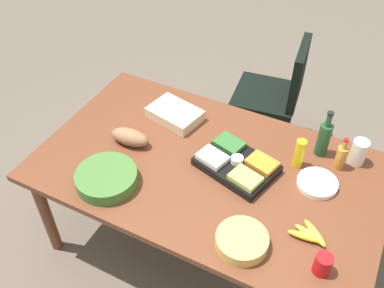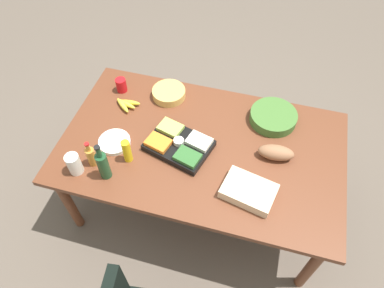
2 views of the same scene
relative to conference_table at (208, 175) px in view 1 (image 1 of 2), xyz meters
name	(u,v)px [view 1 (image 1 of 2)]	position (x,y,z in m)	size (l,w,h in m)	color
ground_plane	(206,242)	(0.00, 0.00, -0.67)	(10.00, 10.00, 0.00)	brown
conference_table	(208,175)	(0.00, 0.00, 0.00)	(1.95, 1.15, 0.74)	brown
office_chair	(271,106)	(-0.01, -1.17, -0.31)	(0.56, 0.56, 0.93)	gray
dressing_bottle	(341,157)	(-0.65, -0.33, 0.15)	(0.07, 0.07, 0.21)	#C28130
paper_plate_stack	(317,183)	(-0.58, -0.14, 0.08)	(0.22, 0.22, 0.03)	white
veggie_tray	(237,164)	(-0.14, -0.06, 0.11)	(0.48, 0.40, 0.09)	black
bread_loaf	(130,137)	(0.50, 0.04, 0.12)	(0.24, 0.11, 0.10)	#936344
red_solo_cup	(323,264)	(-0.74, 0.36, 0.12)	(0.08, 0.08, 0.11)	red
chip_bowl	(242,241)	(-0.36, 0.40, 0.10)	(0.25, 0.25, 0.06)	#D8AD57
salad_bowl	(107,178)	(0.44, 0.36, 0.11)	(0.34, 0.34, 0.07)	#416D2E
wine_bottle	(324,138)	(-0.53, -0.40, 0.19)	(0.09, 0.09, 0.30)	#1D4828
sheet_cake	(175,114)	(0.38, -0.29, 0.10)	(0.32, 0.22, 0.07)	beige
banana_bunch	(310,235)	(-0.64, 0.21, 0.09)	(0.20, 0.14, 0.04)	yellow
mayo_jar	(359,152)	(-0.73, -0.42, 0.15)	(0.09, 0.09, 0.16)	white
mustard_bottle	(299,153)	(-0.44, -0.24, 0.16)	(0.06, 0.06, 0.18)	yellow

